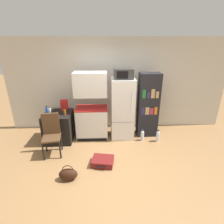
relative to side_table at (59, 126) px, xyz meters
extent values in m
plane|color=olive|center=(1.42, -1.21, -0.39)|extent=(24.00, 24.00, 0.00)
cube|color=beige|center=(1.62, 0.79, 0.93)|extent=(6.40, 0.10, 2.64)
cube|color=black|center=(0.00, 0.00, 0.00)|extent=(0.71, 0.78, 0.77)
cube|color=silver|center=(0.88, 0.12, 0.03)|extent=(0.84, 0.53, 0.83)
cube|color=#B21E1E|center=(0.88, 0.12, 0.46)|extent=(0.85, 0.54, 0.03)
cube|color=silver|center=(0.88, 0.12, 1.11)|extent=(0.84, 0.45, 0.61)
cube|color=black|center=(0.88, -0.15, -0.35)|extent=(0.80, 0.01, 0.08)
cube|color=white|center=(1.71, 0.11, 0.43)|extent=(0.60, 0.56, 1.64)
cube|color=gray|center=(1.71, -0.18, 0.17)|extent=(0.58, 0.01, 0.01)
cylinder|color=silver|center=(1.90, -0.19, 0.73)|extent=(0.02, 0.02, 0.57)
cube|color=#333333|center=(1.71, 0.11, 1.38)|extent=(0.47, 0.42, 0.26)
cube|color=black|center=(1.67, -0.11, 1.38)|extent=(0.27, 0.01, 0.18)
cube|color=black|center=(2.42, 0.20, 0.49)|extent=(0.55, 0.37, 1.76)
cube|color=#332856|center=(2.25, 0.01, 0.40)|extent=(0.08, 0.01, 0.21)
cube|color=tan|center=(2.36, 0.01, 0.40)|extent=(0.10, 0.01, 0.21)
cube|color=#A33351|center=(2.48, 0.01, 0.39)|extent=(0.10, 0.01, 0.18)
cube|color=orange|center=(2.59, 0.01, 0.40)|extent=(0.07, 0.01, 0.21)
cube|color=#1E7033|center=(2.25, 0.01, 0.87)|extent=(0.09, 0.01, 0.22)
cube|color=#332856|center=(2.36, 0.01, 0.84)|extent=(0.09, 0.01, 0.16)
cube|color=tan|center=(2.48, 0.01, 0.87)|extent=(0.10, 0.01, 0.23)
cube|color=tan|center=(2.59, 0.01, 0.84)|extent=(0.07, 0.01, 0.17)
cylinder|color=brown|center=(0.22, -0.12, 0.45)|extent=(0.07, 0.07, 0.13)
cylinder|color=brown|center=(0.22, -0.12, 0.53)|extent=(0.03, 0.03, 0.02)
cylinder|color=black|center=(0.22, -0.12, 0.55)|extent=(0.04, 0.04, 0.01)
cylinder|color=white|center=(-0.20, 0.03, 0.44)|extent=(0.07, 0.07, 0.11)
cylinder|color=white|center=(-0.20, 0.03, 0.51)|extent=(0.03, 0.03, 0.02)
cylinder|color=black|center=(-0.20, 0.03, 0.53)|extent=(0.04, 0.04, 0.01)
cylinder|color=#1E47A3|center=(-0.16, -0.28, 0.50)|extent=(0.07, 0.07, 0.23)
cylinder|color=#1E47A3|center=(-0.16, -0.28, 0.64)|extent=(0.03, 0.03, 0.04)
cylinder|color=black|center=(-0.16, -0.28, 0.67)|extent=(0.04, 0.04, 0.02)
cube|color=red|center=(0.15, 0.19, 0.54)|extent=(0.19, 0.07, 0.30)
cylinder|color=black|center=(-0.15, -0.93, -0.17)|extent=(0.04, 0.04, 0.43)
cylinder|color=black|center=(0.21, -0.88, -0.17)|extent=(0.04, 0.04, 0.43)
cylinder|color=black|center=(-0.20, -0.57, -0.17)|extent=(0.04, 0.04, 0.43)
cylinder|color=black|center=(0.16, -0.52, -0.17)|extent=(0.04, 0.04, 0.43)
cube|color=#4C331E|center=(0.00, -0.72, 0.06)|extent=(0.46, 0.46, 0.04)
cube|color=#4C331E|center=(-0.02, -0.55, 0.34)|extent=(0.38, 0.11, 0.52)
cube|color=maroon|center=(1.18, -1.12, -0.32)|extent=(0.51, 0.44, 0.14)
cylinder|color=black|center=(1.14, -1.32, -0.32)|extent=(0.21, 0.05, 0.02)
ellipsoid|color=#33190F|center=(0.52, -1.56, -0.27)|extent=(0.36, 0.20, 0.24)
torus|color=#33190F|center=(0.52, -1.56, -0.16)|extent=(0.21, 0.02, 0.21)
cylinder|color=silver|center=(2.64, -0.22, -0.25)|extent=(0.09, 0.09, 0.27)
cylinder|color=silver|center=(2.64, -0.22, -0.10)|extent=(0.04, 0.04, 0.05)
cylinder|color=black|center=(2.64, -0.22, -0.06)|extent=(0.05, 0.05, 0.03)
cylinder|color=silver|center=(2.24, -0.15, -0.26)|extent=(0.09, 0.09, 0.25)
cylinder|color=silver|center=(2.24, -0.15, -0.11)|extent=(0.04, 0.04, 0.05)
cylinder|color=black|center=(2.24, -0.15, -0.07)|extent=(0.05, 0.05, 0.03)
camera|label=1|loc=(1.26, -4.26, 2.09)|focal=28.00mm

